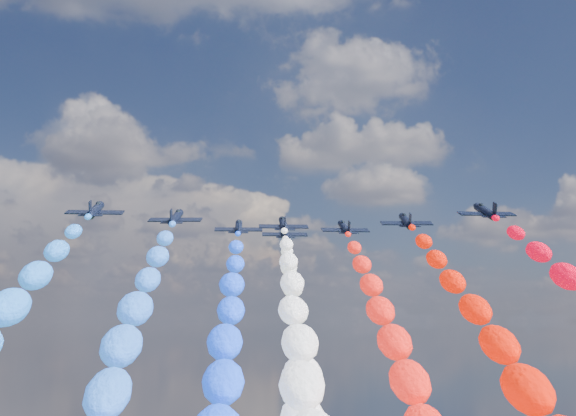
{
  "coord_description": "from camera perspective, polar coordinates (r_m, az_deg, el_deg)",
  "views": [
    {
      "loc": [
        -5.66,
        -126.89,
        72.91
      ],
      "look_at": [
        0.0,
        4.0,
        93.57
      ],
      "focal_mm": 44.95,
      "sensor_mm": 36.0,
      "label": 1
    }
  ],
  "objects": [
    {
      "name": "jet_0",
      "position": [
        126.19,
        -14.98,
        -0.15
      ],
      "size": [
        9.9,
        13.23,
        7.08
      ],
      "primitive_type": null,
      "rotation": [
        0.36,
        0.0,
        0.03
      ],
      "color": "black"
    },
    {
      "name": "jet_1",
      "position": [
        132.37,
        -8.87,
        -0.75
      ],
      "size": [
        10.35,
        13.55,
        7.08
      ],
      "primitive_type": null,
      "rotation": [
        0.36,
        0.0,
        -0.07
      ],
      "color": "black"
    },
    {
      "name": "jet_2",
      "position": [
        144.87,
        -3.93,
        -1.54
      ],
      "size": [
        9.66,
        13.05,
        7.08
      ],
      "primitive_type": null,
      "rotation": [
        0.36,
        0.0,
        0.01
      ],
      "color": "black"
    },
    {
      "name": "jet_3",
      "position": [
        140.08,
        -0.36,
        -1.31
      ],
      "size": [
        9.86,
        13.2,
        7.08
      ],
      "primitive_type": null,
      "rotation": [
        0.36,
        0.0,
        0.03
      ],
      "color": "black"
    },
    {
      "name": "jet_4",
      "position": [
        152.76,
        -0.28,
        -1.94
      ],
      "size": [
        9.73,
        13.1,
        7.08
      ],
      "primitive_type": null,
      "rotation": [
        0.36,
        0.0,
        0.02
      ],
      "color": "black"
    },
    {
      "name": "jet_5",
      "position": [
        145.94,
        4.51,
        -1.59
      ],
      "size": [
        10.35,
        13.54,
        7.08
      ],
      "primitive_type": null,
      "rotation": [
        0.36,
        0.0,
        0.07
      ],
      "color": "black"
    },
    {
      "name": "jet_6",
      "position": [
        137.16,
        9.32,
        -1.02
      ],
      "size": [
        10.04,
        13.33,
        7.08
      ],
      "primitive_type": null,
      "rotation": [
        0.36,
        0.0,
        -0.04
      ],
      "color": "black"
    },
    {
      "name": "jet_7",
      "position": [
        128.16,
        15.35,
        -0.27
      ],
      "size": [
        9.8,
        13.16,
        7.08
      ],
      "primitive_type": null,
      "rotation": [
        0.36,
        0.0,
        0.02
      ],
      "color": "black"
    }
  ]
}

